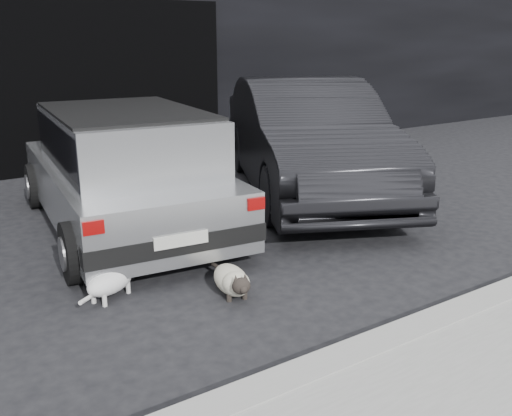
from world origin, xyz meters
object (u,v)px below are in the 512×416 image
silver_hatchback (125,165)px  cat_white (113,279)px  cat_siamese (233,281)px  second_car (307,138)px

silver_hatchback → cat_white: silver_hatchback is taller
cat_siamese → cat_white: (-0.83, 0.51, 0.04)m
second_car → cat_siamese: 3.37m
silver_hatchback → cat_siamese: (0.09, -2.07, -0.60)m
cat_siamese → second_car: bearing=-124.7°
cat_siamese → silver_hatchback: bearing=-73.4°
silver_hatchback → cat_white: size_ratio=6.03×
silver_hatchback → second_car: 2.58m
cat_siamese → cat_white: bearing=-17.5°
silver_hatchback → cat_white: bearing=-109.3°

